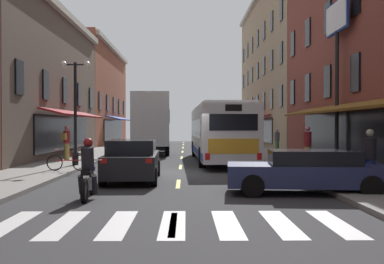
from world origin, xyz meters
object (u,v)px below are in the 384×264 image
(sedan_far, at_px, (158,139))
(motorcycle_rider, at_px, (88,173))
(pedestrian_far, at_px, (277,140))
(transit_bus, at_px, (219,132))
(pedestrian_near, at_px, (67,142))
(pedestrian_mid, at_px, (308,145))
(sedan_near, at_px, (308,171))
(sedan_mid, at_px, (132,160))
(box_truck, at_px, (151,124))
(street_lamp_twin, at_px, (75,107))
(bicycle_near, at_px, (68,162))
(billboard_sign, at_px, (337,41))
(pedestrian_rear, at_px, (370,158))

(sedan_far, xyz_separation_m, motorcycle_rider, (-0.10, -30.87, -0.03))
(sedan_far, relative_size, pedestrian_far, 2.83)
(transit_bus, height_order, pedestrian_far, transit_bus)
(pedestrian_near, height_order, pedestrian_mid, pedestrian_near)
(sedan_near, distance_m, sedan_mid, 6.40)
(sedan_near, distance_m, pedestrian_far, 19.46)
(box_truck, xyz_separation_m, street_lamp_twin, (-2.79, -10.24, 0.77))
(transit_bus, xyz_separation_m, motorcycle_rider, (-4.50, -13.11, -0.93))
(sedan_far, distance_m, street_lamp_twin, 21.86)
(bicycle_near, bearing_deg, sedan_near, -33.46)
(sedan_mid, distance_m, pedestrian_near, 9.67)
(transit_bus, height_order, pedestrian_mid, transit_bus)
(pedestrian_near, xyz_separation_m, pedestrian_mid, (12.18, -3.64, -0.03))
(billboard_sign, xyz_separation_m, sedan_far, (-9.36, 22.72, -5.07))
(pedestrian_mid, bearing_deg, sedan_far, 107.15)
(pedestrian_rear, bearing_deg, pedestrian_far, -135.97)
(sedan_near, relative_size, street_lamp_twin, 0.98)
(sedan_near, distance_m, bicycle_near, 10.13)
(transit_bus, relative_size, sedan_far, 2.72)
(sedan_far, bearing_deg, pedestrian_mid, -69.30)
(sedan_near, height_order, street_lamp_twin, street_lamp_twin)
(billboard_sign, bearing_deg, bicycle_near, -171.71)
(billboard_sign, relative_size, pedestrian_near, 4.05)
(pedestrian_rear, bearing_deg, sedan_far, -117.94)
(pedestrian_near, bearing_deg, street_lamp_twin, -46.35)
(sedan_mid, relative_size, pedestrian_mid, 2.53)
(sedan_near, height_order, bicycle_near, sedan_near)
(sedan_near, relative_size, pedestrian_rear, 2.72)
(bicycle_near, distance_m, pedestrian_mid, 10.88)
(sedan_far, distance_m, bicycle_near, 24.53)
(sedan_far, height_order, pedestrian_rear, pedestrian_rear)
(transit_bus, relative_size, sedan_mid, 2.71)
(billboard_sign, xyz_separation_m, box_truck, (-9.21, 11.37, -3.72))
(pedestrian_rear, bearing_deg, street_lamp_twin, -80.63)
(transit_bus, relative_size, street_lamp_twin, 2.58)
(motorcycle_rider, relative_size, bicycle_near, 1.21)
(pedestrian_far, bearing_deg, street_lamp_twin, -163.42)
(sedan_near, bearing_deg, box_truck, 107.84)
(sedan_mid, height_order, bicycle_near, sedan_mid)
(billboard_sign, bearing_deg, box_truck, 129.00)
(sedan_near, bearing_deg, pedestrian_rear, 5.43)
(billboard_sign, relative_size, sedan_mid, 1.61)
(pedestrian_mid, xyz_separation_m, pedestrian_far, (0.76, 11.12, -0.11))
(motorcycle_rider, bearing_deg, transit_bus, 71.05)
(box_truck, height_order, street_lamp_twin, street_lamp_twin)
(transit_bus, height_order, sedan_near, transit_bus)
(street_lamp_twin, bearing_deg, pedestrian_far, 42.90)
(bicycle_near, bearing_deg, pedestrian_mid, 13.57)
(box_truck, distance_m, sedan_far, 11.43)
(sedan_near, relative_size, motorcycle_rider, 2.30)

